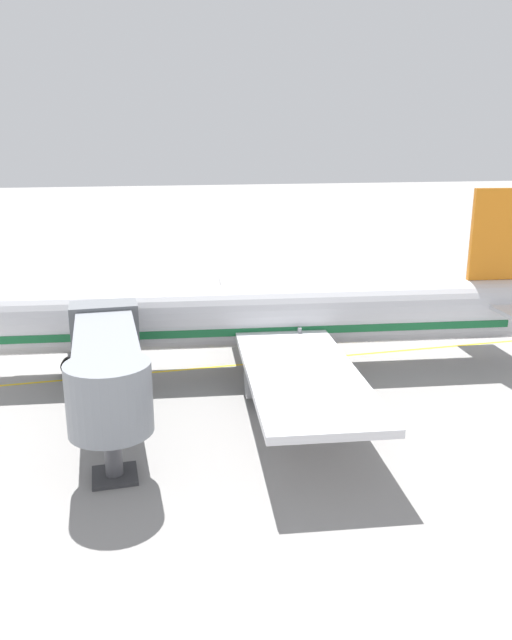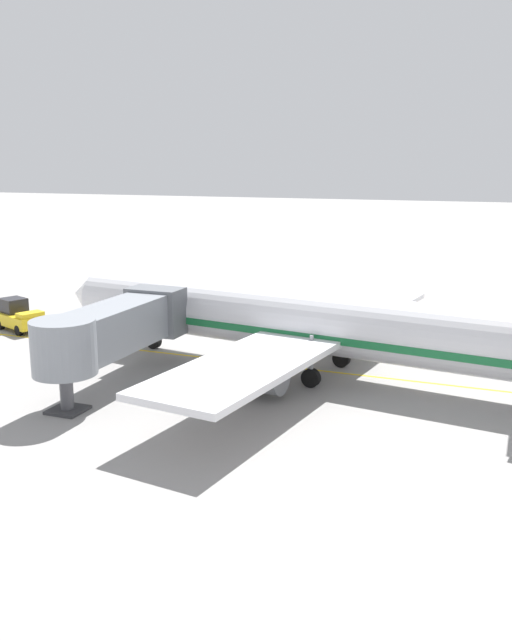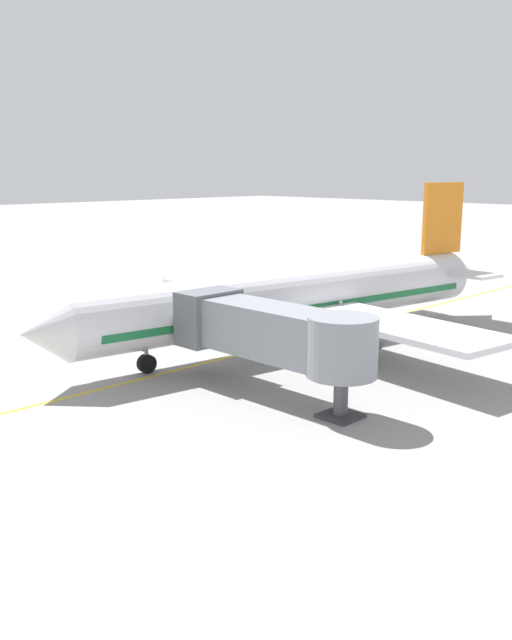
# 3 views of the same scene
# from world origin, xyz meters

# --- Properties ---
(ground_plane) EXTENTS (400.00, 400.00, 0.00)m
(ground_plane) POSITION_xyz_m (0.00, 0.00, 0.00)
(ground_plane) COLOR gray
(gate_lead_in_line) EXTENTS (0.24, 80.00, 0.01)m
(gate_lead_in_line) POSITION_xyz_m (0.00, 0.00, 0.00)
(gate_lead_in_line) COLOR gold
(gate_lead_in_line) RESTS_ON ground
(parked_airliner) EXTENTS (30.43, 37.32, 10.63)m
(parked_airliner) POSITION_xyz_m (-0.75, -1.37, 3.19)
(parked_airliner) COLOR silver
(parked_airliner) RESTS_ON ground
(jet_bridge) EXTENTS (12.15, 3.50, 4.98)m
(jet_bridge) POSITION_xyz_m (-7.33, 7.90, 3.45)
(jet_bridge) COLOR gray
(jet_bridge) RESTS_ON ground
(baggage_tug_lead) EXTENTS (1.95, 2.75, 1.62)m
(baggage_tug_lead) POSITION_xyz_m (7.93, -3.04, 0.71)
(baggage_tug_lead) COLOR slate
(baggage_tug_lead) RESTS_ON ground
(baggage_cart_front) EXTENTS (1.87, 2.98, 1.58)m
(baggage_cart_front) POSITION_xyz_m (4.65, -8.37, 0.95)
(baggage_cart_front) COLOR #4C4C51
(baggage_cart_front) RESTS_ON ground
(baggage_cart_second_in_train) EXTENTS (1.87, 2.98, 1.58)m
(baggage_cart_second_in_train) POSITION_xyz_m (4.25, -11.07, 0.95)
(baggage_cart_second_in_train) COLOR #4C4C51
(baggage_cart_second_in_train) RESTS_ON ground
(baggage_cart_third_in_train) EXTENTS (1.87, 2.98, 1.58)m
(baggage_cart_third_in_train) POSITION_xyz_m (4.00, -14.40, 0.95)
(baggage_cart_third_in_train) COLOR #4C4C51
(baggage_cart_third_in_train) RESTS_ON ground
(baggage_cart_tail_end) EXTENTS (1.87, 2.98, 1.58)m
(baggage_cart_tail_end) POSITION_xyz_m (3.52, -17.17, 0.95)
(baggage_cart_tail_end) COLOR #4C4C51
(baggage_cart_tail_end) RESTS_ON ground
(ground_crew_wing_walker) EXTENTS (0.68, 0.43, 1.69)m
(ground_crew_wing_walker) POSITION_xyz_m (10.06, 1.26, 0.95)
(ground_crew_wing_walker) COLOR #232328
(ground_crew_wing_walker) RESTS_ON ground
(ground_crew_loader) EXTENTS (0.65, 0.47, 1.69)m
(ground_crew_loader) POSITION_xyz_m (9.50, -6.76, 0.95)
(ground_crew_loader) COLOR #232328
(ground_crew_loader) RESTS_ON ground
(safety_cone_nose_left) EXTENTS (0.36, 0.36, 0.59)m
(safety_cone_nose_left) POSITION_xyz_m (9.33, 7.65, 0.29)
(safety_cone_nose_left) COLOR black
(safety_cone_nose_left) RESTS_ON ground
(safety_cone_nose_right) EXTENTS (0.36, 0.36, 0.59)m
(safety_cone_nose_right) POSITION_xyz_m (5.11, 7.13, 0.29)
(safety_cone_nose_right) COLOR black
(safety_cone_nose_right) RESTS_ON ground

